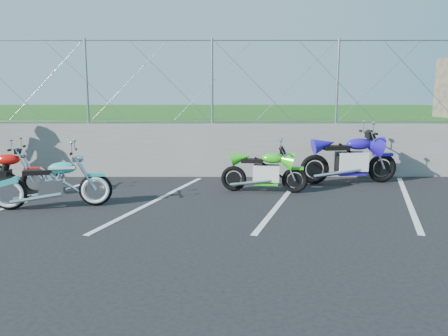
{
  "coord_description": "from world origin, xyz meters",
  "views": [
    {
      "loc": [
        1.27,
        -7.12,
        1.99
      ],
      "look_at": [
        1.28,
        1.3,
        0.57
      ],
      "focal_mm": 35.0,
      "sensor_mm": 36.0,
      "label": 1
    }
  ],
  "objects_px": {
    "sportbike_green": "(265,173)",
    "sportbike_blue": "(350,161)",
    "cruiser_turquoise": "(54,185)",
    "naked_orange": "(1,175)"
  },
  "relations": [
    {
      "from": "cruiser_turquoise",
      "to": "naked_orange",
      "type": "relative_size",
      "value": 1.04
    },
    {
      "from": "naked_orange",
      "to": "sportbike_green",
      "type": "relative_size",
      "value": 1.09
    },
    {
      "from": "cruiser_turquoise",
      "to": "sportbike_blue",
      "type": "height_order",
      "value": "sportbike_blue"
    },
    {
      "from": "cruiser_turquoise",
      "to": "naked_orange",
      "type": "bearing_deg",
      "value": 135.21
    },
    {
      "from": "sportbike_green",
      "to": "sportbike_blue",
      "type": "height_order",
      "value": "sportbike_blue"
    },
    {
      "from": "naked_orange",
      "to": "sportbike_blue",
      "type": "distance_m",
      "value": 7.37
    },
    {
      "from": "cruiser_turquoise",
      "to": "sportbike_green",
      "type": "height_order",
      "value": "cruiser_turquoise"
    },
    {
      "from": "sportbike_blue",
      "to": "naked_orange",
      "type": "bearing_deg",
      "value": -176.7
    },
    {
      "from": "sportbike_green",
      "to": "sportbike_blue",
      "type": "xyz_separation_m",
      "value": [
        2.0,
        0.9,
        0.1
      ]
    },
    {
      "from": "cruiser_turquoise",
      "to": "naked_orange",
      "type": "height_order",
      "value": "cruiser_turquoise"
    }
  ]
}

